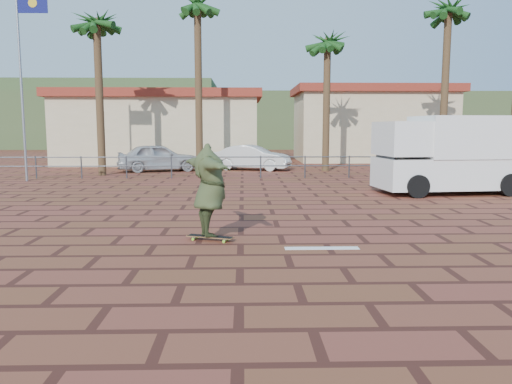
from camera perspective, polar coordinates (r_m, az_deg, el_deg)
The scene contains 18 objects.
ground at distance 10.62m, azimuth 2.77°, elevation -4.92°, with size 120.00×120.00×0.00m, color brown.
paint_stripe at distance 9.53m, azimuth 7.53°, elevation -6.38°, with size 1.40×0.22×0.01m, color white.
guardrail at distance 22.41m, azimuth 0.54°, elevation 3.33°, with size 24.06×0.06×1.00m.
flagpole at distance 23.33m, azimuth -25.04°, elevation 12.55°, with size 1.30×0.10×8.00m.
palm_far_left at distance 25.19m, azimuth -17.75°, elevation 17.49°, with size 2.40×2.40×8.25m.
palm_left at distance 26.07m, azimuth -6.71°, elevation 19.94°, with size 2.40×2.40×9.45m.
palm_center at distance 26.51m, azimuth 8.18°, elevation 16.20°, with size 2.40×2.40×7.75m.
palm_right at distance 26.77m, azimuth 21.13°, elevation 18.36°, with size 2.40×2.40×9.05m.
building_west at distance 32.77m, azimuth -10.71°, elevation 7.29°, with size 12.60×7.60×4.50m.
building_east at distance 35.45m, azimuth 13.01°, elevation 7.64°, with size 10.60×6.60×5.00m.
hill_front at distance 60.35m, azimuth -0.71°, elevation 8.08°, with size 70.00×18.00×6.00m, color #384C28.
hill_back at distance 69.68m, azimuth -19.39°, elevation 8.40°, with size 35.00×14.00×8.00m, color #384C28.
longboard at distance 10.10m, azimuth -5.26°, elevation -5.13°, with size 0.98×0.52×0.10m.
skateboarder at distance 9.94m, azimuth -5.33°, elevation 0.21°, with size 2.29×0.62×1.86m, color #394424.
campervan at distance 18.50m, azimuth 21.69°, elevation 4.17°, with size 5.30×2.67×2.65m.
car_silver at distance 26.45m, azimuth -11.06°, elevation 3.90°, with size 1.70×4.23×1.44m, color #AEB1B5.
car_white at distance 26.73m, azimuth -0.44°, elevation 3.96°, with size 1.41×4.04×1.33m, color silver.
street_sign at distance 23.56m, azimuth 17.02°, elevation 5.41°, with size 0.45×0.15×2.27m.
Camera 1 is at (-0.77, -10.35, 2.26)m, focal length 35.00 mm.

